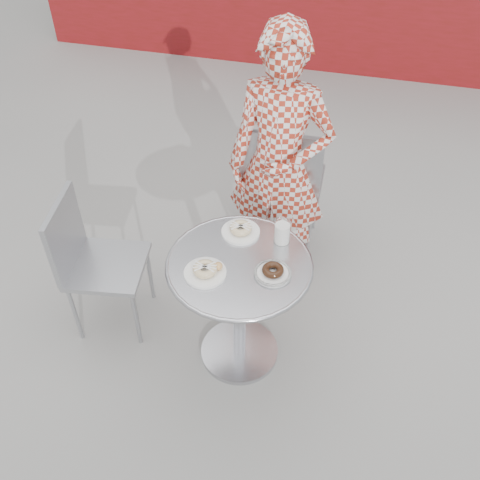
% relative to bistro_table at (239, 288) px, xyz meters
% --- Properties ---
extents(ground, '(60.00, 60.00, 0.00)m').
position_rel_bistro_table_xyz_m(ground, '(-0.04, -0.03, -0.53)').
color(ground, '#989591').
rests_on(ground, ground).
extents(bistro_table, '(0.69, 0.69, 0.70)m').
position_rel_bistro_table_xyz_m(bistro_table, '(0.00, 0.00, 0.00)').
color(bistro_table, silver).
rests_on(bistro_table, ground).
extents(chair_far, '(0.47, 0.48, 0.96)m').
position_rel_bistro_table_xyz_m(chair_far, '(0.04, 0.91, -0.23)').
color(chair_far, '#9D9FA4').
rests_on(chair_far, ground).
extents(chair_left, '(0.45, 0.45, 0.82)m').
position_rel_bistro_table_xyz_m(chair_left, '(-0.75, 0.07, -0.27)').
color(chair_left, '#9D9FA4').
rests_on(chair_left, ground).
extents(seated_person, '(0.60, 0.42, 1.56)m').
position_rel_bistro_table_xyz_m(seated_person, '(0.05, 0.68, 0.25)').
color(seated_person, maroon).
rests_on(seated_person, ground).
extents(plate_far, '(0.19, 0.19, 0.05)m').
position_rel_bistro_table_xyz_m(plate_far, '(-0.05, 0.20, 0.19)').
color(plate_far, white).
rests_on(plate_far, bistro_table).
extents(plate_near, '(0.19, 0.19, 0.05)m').
position_rel_bistro_table_xyz_m(plate_near, '(-0.13, -0.10, 0.19)').
color(plate_near, white).
rests_on(plate_near, bistro_table).
extents(plate_checker, '(0.17, 0.17, 0.04)m').
position_rel_bistro_table_xyz_m(plate_checker, '(0.16, -0.03, 0.18)').
color(plate_checker, white).
rests_on(plate_checker, bistro_table).
extents(milk_cup, '(0.08, 0.08, 0.12)m').
position_rel_bistro_table_xyz_m(milk_cup, '(0.16, 0.19, 0.23)').
color(milk_cup, white).
rests_on(milk_cup, bistro_table).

